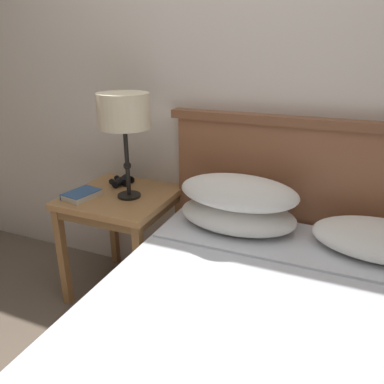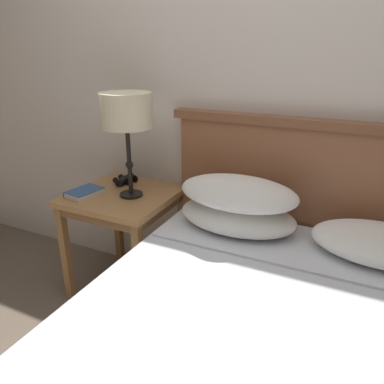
{
  "view_description": "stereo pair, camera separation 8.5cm",
  "coord_description": "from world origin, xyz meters",
  "px_view_note": "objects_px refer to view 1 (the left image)",
  "views": [
    {
      "loc": [
        0.53,
        -1.1,
        1.45
      ],
      "look_at": [
        -0.16,
        0.54,
        0.75
      ],
      "focal_mm": 35.0,
      "sensor_mm": 36.0,
      "label": 1
    },
    {
      "loc": [
        0.61,
        -1.07,
        1.45
      ],
      "look_at": [
        -0.16,
        0.54,
        0.75
      ],
      "focal_mm": 35.0,
      "sensor_mm": 36.0,
      "label": 2
    }
  ],
  "objects_px": {
    "table_lamp": "(124,113)",
    "nightstand": "(122,208)",
    "book_on_nightstand": "(81,195)",
    "binoculars_pair": "(122,181)"
  },
  "relations": [
    {
      "from": "table_lamp",
      "to": "nightstand",
      "type": "bearing_deg",
      "value": 164.95
    },
    {
      "from": "table_lamp",
      "to": "book_on_nightstand",
      "type": "xyz_separation_m",
      "value": [
        -0.24,
        -0.11,
        -0.45
      ]
    },
    {
      "from": "nightstand",
      "to": "book_on_nightstand",
      "type": "bearing_deg",
      "value": -142.33
    },
    {
      "from": "nightstand",
      "to": "book_on_nightstand",
      "type": "relative_size",
      "value": 3.09
    },
    {
      "from": "nightstand",
      "to": "binoculars_pair",
      "type": "xyz_separation_m",
      "value": [
        -0.08,
        0.14,
        0.11
      ]
    },
    {
      "from": "book_on_nightstand",
      "to": "binoculars_pair",
      "type": "xyz_separation_m",
      "value": [
        0.09,
        0.27,
        0.01
      ]
    },
    {
      "from": "table_lamp",
      "to": "binoculars_pair",
      "type": "relative_size",
      "value": 3.54
    },
    {
      "from": "table_lamp",
      "to": "binoculars_pair",
      "type": "height_order",
      "value": "table_lamp"
    },
    {
      "from": "book_on_nightstand",
      "to": "table_lamp",
      "type": "bearing_deg",
      "value": 25.38
    },
    {
      "from": "nightstand",
      "to": "binoculars_pair",
      "type": "relative_size",
      "value": 4.03
    }
  ]
}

